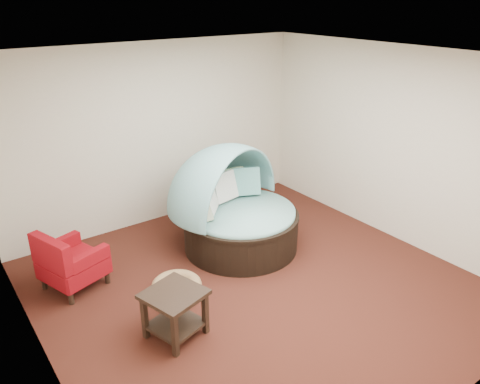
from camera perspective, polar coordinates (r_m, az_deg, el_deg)
floor at (r=6.06m, az=1.99°, el=-11.37°), size 5.00×5.00×0.00m
wall_back at (r=7.40m, az=-9.94°, el=6.90°), size 5.00×0.00×5.00m
wall_front at (r=3.97m, az=25.49°, el=-10.20°), size 5.00×0.00×5.00m
wall_left at (r=4.44m, az=-24.22°, el=-6.33°), size 0.00×5.00×5.00m
wall_right at (r=7.13m, az=18.27°, el=5.43°), size 0.00×5.00×5.00m
ceiling at (r=5.03m, az=2.45°, el=15.92°), size 5.00×5.00×0.00m
canopy_daybed at (r=6.63m, az=-0.62°, el=-1.16°), size 2.14×2.11×1.51m
pet_basket at (r=5.88m, az=-7.72°, el=-11.48°), size 0.78×0.78×0.22m
red_armchair at (r=6.20m, az=-20.08°, el=-8.07°), size 0.86×0.86×0.80m
side_table at (r=5.15m, az=-7.96°, el=-13.80°), size 0.70×0.70×0.55m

